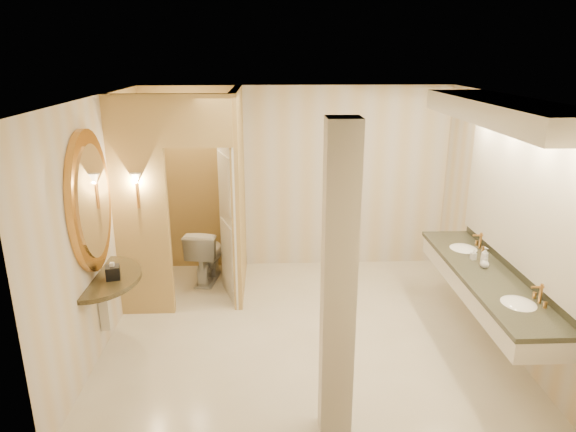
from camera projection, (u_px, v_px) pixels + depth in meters
floor at (304, 329)px, 6.10m from camera, size 4.50×4.50×0.00m
ceiling at (306, 97)px, 5.28m from camera, size 4.50×4.50×0.00m
wall_back at (295, 179)px, 7.59m from camera, size 4.50×0.02×2.70m
wall_front at (325, 307)px, 3.79m from camera, size 4.50×0.02×2.70m
wall_left at (100, 224)px, 5.60m from camera, size 0.02×4.00×2.70m
wall_right at (504, 219)px, 5.78m from camera, size 0.02×4.00×2.70m
toilet_closet at (212, 196)px, 6.56m from camera, size 1.50×1.55×2.70m
wall_sconce at (136, 180)px, 5.90m from camera, size 0.14×0.14×0.42m
vanity at (499, 205)px, 5.30m from camera, size 0.75×2.83×2.09m
console_shelf at (94, 234)px, 5.29m from camera, size 1.13×1.13×2.01m
pillar at (338, 288)px, 4.09m from camera, size 0.26×0.26×2.70m
tissue_box at (113, 272)px, 5.36m from camera, size 0.17×0.17×0.14m
toilet at (206, 254)px, 7.30m from camera, size 0.56×0.84×0.80m
soap_bottle_a at (474, 254)px, 5.86m from camera, size 0.06×0.07×0.12m
soap_bottle_b at (485, 263)px, 5.63m from camera, size 0.09×0.09×0.12m
soap_bottle_c at (485, 257)px, 5.66m from camera, size 0.11×0.11×0.22m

